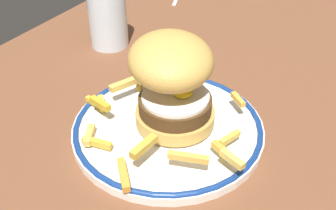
% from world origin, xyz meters
% --- Properties ---
extents(ground_plane, '(1.44, 0.87, 0.04)m').
position_xyz_m(ground_plane, '(0.00, 0.00, -0.02)').
color(ground_plane, brown).
extents(dinner_plate, '(0.26, 0.26, 0.02)m').
position_xyz_m(dinner_plate, '(0.03, 0.04, 0.01)').
color(dinner_plate, white).
rests_on(dinner_plate, ground_plane).
extents(burger, '(0.16, 0.16, 0.13)m').
position_xyz_m(burger, '(0.04, 0.04, 0.08)').
color(burger, '#BF9546').
rests_on(burger, dinner_plate).
extents(fries_pile, '(0.25, 0.25, 0.03)m').
position_xyz_m(fries_pile, '(0.02, 0.06, 0.03)').
color(fries_pile, gold).
rests_on(fries_pile, dinner_plate).
extents(water_glass, '(0.07, 0.07, 0.11)m').
position_xyz_m(water_glass, '(0.20, 0.26, 0.05)').
color(water_glass, silver).
rests_on(water_glass, ground_plane).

